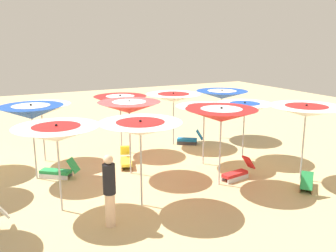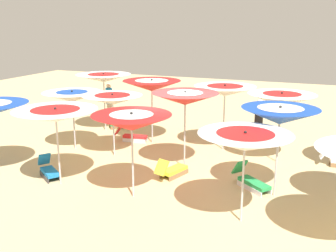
{
  "view_description": "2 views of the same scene",
  "coord_description": "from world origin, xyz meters",
  "px_view_note": "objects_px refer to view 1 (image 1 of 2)",
  "views": [
    {
      "loc": [
        -4.08,
        -11.14,
        4.38
      ],
      "look_at": [
        1.81,
        0.47,
        1.28
      ],
      "focal_mm": 39.54,
      "sensor_mm": 36.0,
      "label": 1
    },
    {
      "loc": [
        -3.8,
        10.63,
        4.45
      ],
      "look_at": [
        0.5,
        0.05,
        1.41
      ],
      "focal_mm": 42.04,
      "sensor_mm": 36.0,
      "label": 2
    }
  ],
  "objects_px": {
    "lounger_0": "(307,183)",
    "beach_umbrella_8": "(31,112)",
    "beach_umbrella_3": "(41,109)",
    "beach_umbrella_2": "(120,101)",
    "beach_umbrella_1": "(173,98)",
    "beach_umbrella_13": "(57,134)",
    "lounger_2": "(59,171)",
    "beach_umbrella_5": "(245,108)",
    "beach_umbrella_12": "(140,128)",
    "beach_umbrella_10": "(306,111)",
    "beach_umbrella_6": "(204,110)",
    "beach_umbrella_7": "(129,107)",
    "lounger_4": "(189,139)",
    "beach_umbrella_11": "(221,115)",
    "beachgoer_0": "(109,189)",
    "lounger_5": "(237,172)",
    "beach_umbrella_0": "(222,95)",
    "lounger_1": "(126,160)"
  },
  "relations": [
    {
      "from": "lounger_0",
      "to": "beach_umbrella_8",
      "type": "bearing_deg",
      "value": 105.67
    },
    {
      "from": "beach_umbrella_3",
      "to": "beach_umbrella_2",
      "type": "bearing_deg",
      "value": -4.46
    },
    {
      "from": "beach_umbrella_1",
      "to": "beach_umbrella_13",
      "type": "height_order",
      "value": "beach_umbrella_13"
    },
    {
      "from": "beach_umbrella_3",
      "to": "lounger_2",
      "type": "height_order",
      "value": "beach_umbrella_3"
    },
    {
      "from": "beach_umbrella_5",
      "to": "beach_umbrella_13",
      "type": "distance_m",
      "value": 7.05
    },
    {
      "from": "beach_umbrella_8",
      "to": "beach_umbrella_12",
      "type": "relative_size",
      "value": 1.03
    },
    {
      "from": "beach_umbrella_10",
      "to": "beach_umbrella_12",
      "type": "distance_m",
      "value": 5.24
    },
    {
      "from": "beach_umbrella_5",
      "to": "beach_umbrella_2",
      "type": "bearing_deg",
      "value": 143.41
    },
    {
      "from": "beach_umbrella_6",
      "to": "beach_umbrella_7",
      "type": "bearing_deg",
      "value": 173.82
    },
    {
      "from": "beach_umbrella_2",
      "to": "beach_umbrella_10",
      "type": "relative_size",
      "value": 0.94
    },
    {
      "from": "beach_umbrella_5",
      "to": "lounger_4",
      "type": "distance_m",
      "value": 3.16
    },
    {
      "from": "beach_umbrella_11",
      "to": "lounger_4",
      "type": "xyz_separation_m",
      "value": [
        1.41,
        4.27,
        -1.97
      ]
    },
    {
      "from": "beach_umbrella_7",
      "to": "beachgoer_0",
      "type": "distance_m",
      "value": 3.77
    },
    {
      "from": "beach_umbrella_1",
      "to": "lounger_5",
      "type": "distance_m",
      "value": 4.76
    },
    {
      "from": "beach_umbrella_0",
      "to": "beach_umbrella_13",
      "type": "bearing_deg",
      "value": -152.25
    },
    {
      "from": "beach_umbrella_6",
      "to": "lounger_4",
      "type": "height_order",
      "value": "beach_umbrella_6"
    },
    {
      "from": "beach_umbrella_13",
      "to": "lounger_0",
      "type": "xyz_separation_m",
      "value": [
        6.75,
        -1.89,
        -1.86
      ]
    },
    {
      "from": "beach_umbrella_5",
      "to": "lounger_1",
      "type": "distance_m",
      "value": 4.67
    },
    {
      "from": "beach_umbrella_7",
      "to": "beach_umbrella_12",
      "type": "xyz_separation_m",
      "value": [
        -0.61,
        -2.38,
        -0.1
      ]
    },
    {
      "from": "beach_umbrella_1",
      "to": "beach_umbrella_3",
      "type": "relative_size",
      "value": 1.06
    },
    {
      "from": "beach_umbrella_7",
      "to": "beach_umbrella_12",
      "type": "height_order",
      "value": "beach_umbrella_7"
    },
    {
      "from": "beach_umbrella_7",
      "to": "beach_umbrella_10",
      "type": "relative_size",
      "value": 1.01
    },
    {
      "from": "lounger_2",
      "to": "beach_umbrella_12",
      "type": "bearing_deg",
      "value": 156.16
    },
    {
      "from": "beach_umbrella_7",
      "to": "beach_umbrella_11",
      "type": "bearing_deg",
      "value": -46.1
    },
    {
      "from": "beach_umbrella_12",
      "to": "lounger_4",
      "type": "xyz_separation_m",
      "value": [
        4.09,
        4.51,
        -1.92
      ]
    },
    {
      "from": "beach_umbrella_13",
      "to": "lounger_2",
      "type": "relative_size",
      "value": 1.89
    },
    {
      "from": "lounger_1",
      "to": "beach_umbrella_13",
      "type": "bearing_deg",
      "value": -29.79
    },
    {
      "from": "beach_umbrella_1",
      "to": "beach_umbrella_10",
      "type": "relative_size",
      "value": 0.94
    },
    {
      "from": "beach_umbrella_8",
      "to": "lounger_5",
      "type": "distance_m",
      "value": 6.71
    },
    {
      "from": "beach_umbrella_8",
      "to": "beach_umbrella_0",
      "type": "bearing_deg",
      "value": 10.2
    },
    {
      "from": "beach_umbrella_0",
      "to": "beach_umbrella_10",
      "type": "relative_size",
      "value": 0.93
    },
    {
      "from": "beach_umbrella_1",
      "to": "beach_umbrella_13",
      "type": "relative_size",
      "value": 0.98
    },
    {
      "from": "beach_umbrella_2",
      "to": "lounger_1",
      "type": "relative_size",
      "value": 1.87
    },
    {
      "from": "beach_umbrella_5",
      "to": "lounger_4",
      "type": "relative_size",
      "value": 1.97
    },
    {
      "from": "lounger_0",
      "to": "beachgoer_0",
      "type": "distance_m",
      "value": 5.94
    },
    {
      "from": "lounger_1",
      "to": "lounger_2",
      "type": "xyz_separation_m",
      "value": [
        -2.33,
        -0.05,
        0.0
      ]
    },
    {
      "from": "beach_umbrella_0",
      "to": "beach_umbrella_2",
      "type": "distance_m",
      "value": 4.7
    },
    {
      "from": "beach_umbrella_7",
      "to": "lounger_1",
      "type": "relative_size",
      "value": 2.02
    },
    {
      "from": "beach_umbrella_1",
      "to": "beach_umbrella_8",
      "type": "bearing_deg",
      "value": -165.48
    },
    {
      "from": "beach_umbrella_5",
      "to": "beach_umbrella_12",
      "type": "relative_size",
      "value": 0.91
    },
    {
      "from": "beach_umbrella_2",
      "to": "lounger_5",
      "type": "xyz_separation_m",
      "value": [
        2.29,
        -4.41,
        -1.81
      ]
    },
    {
      "from": "beach_umbrella_1",
      "to": "beach_umbrella_8",
      "type": "distance_m",
      "value": 5.91
    },
    {
      "from": "beach_umbrella_1",
      "to": "lounger_2",
      "type": "bearing_deg",
      "value": -161.34
    },
    {
      "from": "lounger_0",
      "to": "lounger_2",
      "type": "distance_m",
      "value": 7.69
    },
    {
      "from": "lounger_4",
      "to": "lounger_2",
      "type": "bearing_deg",
      "value": 49.48
    },
    {
      "from": "beach_umbrella_5",
      "to": "lounger_4",
      "type": "height_order",
      "value": "beach_umbrella_5"
    },
    {
      "from": "beach_umbrella_11",
      "to": "beach_umbrella_7",
      "type": "bearing_deg",
      "value": 133.9
    },
    {
      "from": "lounger_0",
      "to": "lounger_4",
      "type": "height_order",
      "value": "lounger_0"
    },
    {
      "from": "beach_umbrella_1",
      "to": "lounger_2",
      "type": "xyz_separation_m",
      "value": [
        -5.07,
        -1.71,
        -1.78
      ]
    },
    {
      "from": "lounger_2",
      "to": "beach_umbrella_0",
      "type": "bearing_deg",
      "value": -128.5
    }
  ]
}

